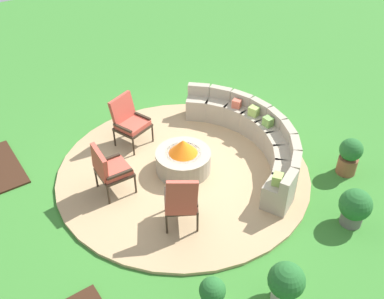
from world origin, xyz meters
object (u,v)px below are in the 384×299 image
object	(u,v)px
lounge_chair_front_left	(129,120)
potted_plant_3	(355,207)
curved_stone_bench	(254,136)
potted_plant_0	(350,155)
fire_pit	(183,159)
potted_plant_2	(212,295)
potted_plant_1	(286,282)
lounge_chair_back_left	(181,200)
lounge_chair_front_right	(109,168)

from	to	relation	value
lounge_chair_front_left	potted_plant_3	xyz separation A→B (m)	(4.05, 1.94, -0.23)
curved_stone_bench	potted_plant_0	world-z (taller)	curved_stone_bench
fire_pit	lounge_chair_front_left	xyz separation A→B (m)	(-1.35, -0.39, 0.28)
fire_pit	lounge_chair_front_left	world-z (taller)	lounge_chair_front_left
lounge_chair_front_left	potted_plant_2	world-z (taller)	lounge_chair_front_left
fire_pit	potted_plant_1	world-z (taller)	fire_pit
lounge_chair_back_left	potted_plant_1	distance (m)	2.00
lounge_chair_front_right	fire_pit	bearing A→B (deg)	82.60
lounge_chair_back_left	potted_plant_0	size ratio (longest dim) A/B	1.40
potted_plant_0	fire_pit	bearing A→B (deg)	-125.13
curved_stone_bench	potted_plant_3	bearing A→B (deg)	0.40
lounge_chair_back_left	potted_plant_0	distance (m)	3.42
fire_pit	lounge_chair_front_right	distance (m)	1.43
potted_plant_3	lounge_chair_back_left	bearing A→B (deg)	-123.16
potted_plant_1	curved_stone_bench	bearing A→B (deg)	145.60
fire_pit	lounge_chair_front_left	distance (m)	1.44
lounge_chair_back_left	lounge_chair_front_right	bearing A→B (deg)	142.89
potted_plant_2	potted_plant_3	world-z (taller)	potted_plant_3
fire_pit	lounge_chair_front_right	world-z (taller)	lounge_chair_front_right
potted_plant_2	lounge_chair_front_left	bearing A→B (deg)	166.76
curved_stone_bench	potted_plant_1	bearing A→B (deg)	-34.40
potted_plant_2	potted_plant_1	bearing A→B (deg)	65.55
potted_plant_1	lounge_chair_back_left	bearing A→B (deg)	-167.97
lounge_chair_front_left	lounge_chair_back_left	bearing A→B (deg)	61.68
lounge_chair_front_left	lounge_chair_back_left	world-z (taller)	lounge_chair_back_left
curved_stone_bench	lounge_chair_back_left	world-z (taller)	lounge_chair_back_left
curved_stone_bench	potted_plant_1	distance (m)	3.42
potted_plant_1	lounge_chair_front_left	bearing A→B (deg)	179.89
fire_pit	potted_plant_2	size ratio (longest dim) A/B	1.62
potted_plant_2	potted_plant_3	bearing A→B (deg)	89.42
potted_plant_1	potted_plant_2	xyz separation A→B (m)	(-0.43, -0.94, -0.02)
fire_pit	potted_plant_3	bearing A→B (deg)	29.91
lounge_chair_front_right	curved_stone_bench	bearing A→B (deg)	82.32
fire_pit	potted_plant_1	size ratio (longest dim) A/B	1.55
potted_plant_1	potted_plant_3	world-z (taller)	potted_plant_3
potted_plant_2	curved_stone_bench	bearing A→B (deg)	129.87
fire_pit	potted_plant_2	world-z (taller)	fire_pit
potted_plant_0	potted_plant_1	bearing A→B (deg)	-66.07
potted_plant_1	fire_pit	bearing A→B (deg)	172.61
fire_pit	potted_plant_2	distance (m)	2.98
lounge_chair_front_left	fire_pit	bearing A→B (deg)	87.41
potted_plant_0	potted_plant_2	distance (m)	3.98
lounge_chair_front_right	potted_plant_0	xyz separation A→B (m)	(2.02, 3.93, -0.19)
potted_plant_2	potted_plant_0	bearing A→B (deg)	102.77
curved_stone_bench	potted_plant_2	distance (m)	3.74
potted_plant_0	potted_plant_3	world-z (taller)	potted_plant_0
lounge_chair_front_left	curved_stone_bench	bearing A→B (deg)	121.15
lounge_chair_back_left	potted_plant_3	xyz separation A→B (m)	(1.55, 2.37, -0.24)
potted_plant_0	potted_plant_3	size ratio (longest dim) A/B	1.10
potted_plant_0	lounge_chair_front_right	bearing A→B (deg)	-117.17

